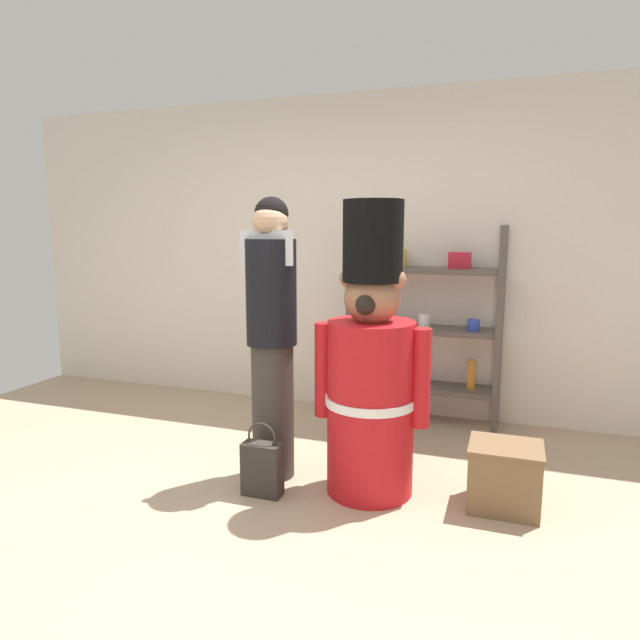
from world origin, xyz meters
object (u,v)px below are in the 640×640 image
at_px(display_crate, 504,476).
at_px(teddy_bear_guard, 371,374).
at_px(person_shopper, 272,332).
at_px(shopping_bag, 262,468).
at_px(merchandise_shelf, 424,323).

bearing_deg(display_crate, teddy_bear_guard, -176.41).
relative_size(person_shopper, shopping_bag, 3.92).
height_order(person_shopper, shopping_bag, person_shopper).
bearing_deg(merchandise_shelf, teddy_bear_guard, -93.88).
xyz_separation_m(person_shopper, display_crate, (1.37, 0.04, -0.73)).
xyz_separation_m(teddy_bear_guard, shopping_bag, (-0.57, -0.26, -0.54)).
bearing_deg(person_shopper, merchandise_shelf, 61.65).
xyz_separation_m(person_shopper, shopping_bag, (0.05, -0.27, -0.75)).
relative_size(merchandise_shelf, teddy_bear_guard, 0.92).
bearing_deg(teddy_bear_guard, display_crate, 3.59).
height_order(merchandise_shelf, person_shopper, person_shopper).
bearing_deg(shopping_bag, merchandise_shelf, 67.32).
bearing_deg(display_crate, person_shopper, -178.48).
relative_size(teddy_bear_guard, display_crate, 4.31).
xyz_separation_m(merchandise_shelf, display_crate, (0.66, -1.28, -0.61)).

